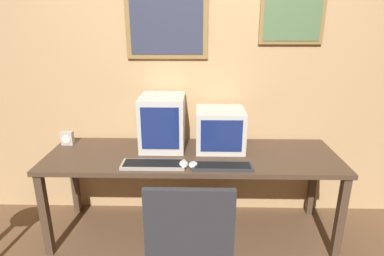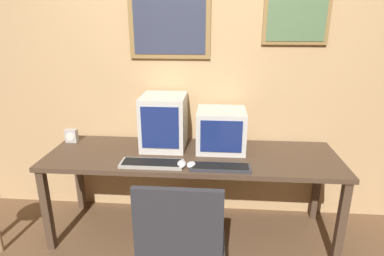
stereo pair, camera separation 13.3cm
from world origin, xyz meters
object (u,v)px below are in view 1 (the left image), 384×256
keyboard_side (222,166)px  keyboard_main (153,164)px  desk_clock (67,138)px  mouse_far_corner (183,164)px  monitor_right (220,129)px  mouse_near_keyboard (193,165)px  monitor_left (163,122)px

keyboard_side → keyboard_main: bearing=177.2°
keyboard_side → desk_clock: (-1.26, 0.43, 0.04)m
keyboard_main → mouse_far_corner: (0.22, -0.01, 0.01)m
keyboard_side → mouse_far_corner: size_ratio=3.65×
monitor_right → keyboard_side: (-0.00, -0.37, -0.15)m
keyboard_side → mouse_far_corner: bearing=176.2°
keyboard_side → mouse_near_keyboard: bearing=175.9°
monitor_right → mouse_near_keyboard: 0.44m
monitor_left → mouse_near_keyboard: (0.25, -0.37, -0.20)m
keyboard_main → mouse_far_corner: 0.22m
keyboard_main → desk_clock: bearing=152.4°
monitor_left → keyboard_side: 0.63m
monitor_right → mouse_far_corner: size_ratio=3.26×
monitor_right → keyboard_main: monitor_right is taller
monitor_right → keyboard_side: 0.40m
mouse_near_keyboard → keyboard_main: bearing=178.1°
monitor_left → monitor_right: 0.46m
monitor_right → desk_clock: monitor_right is taller
monitor_left → mouse_near_keyboard: 0.49m
keyboard_side → mouse_near_keyboard: size_ratio=4.16×
monitor_right → desk_clock: (-1.26, 0.05, -0.11)m
keyboard_main → desk_clock: 0.87m
keyboard_side → desk_clock: size_ratio=3.81×
monitor_left → desk_clock: monitor_left is taller
mouse_near_keyboard → desk_clock: (-1.06, 0.41, 0.04)m
keyboard_side → mouse_far_corner: 0.27m
monitor_right → desk_clock: size_ratio=3.40×
mouse_far_corner → keyboard_side: bearing=-3.8°
keyboard_side → mouse_far_corner: (-0.27, 0.02, 0.01)m
mouse_near_keyboard → mouse_far_corner: bearing=177.1°
mouse_far_corner → mouse_near_keyboard: bearing=-2.9°
monitor_left → mouse_near_keyboard: monitor_left is taller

